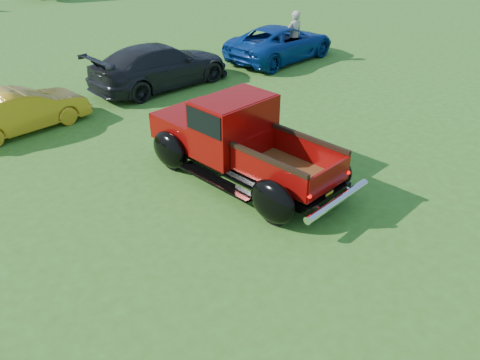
% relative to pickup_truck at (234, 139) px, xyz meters
% --- Properties ---
extents(ground, '(120.00, 120.00, 0.00)m').
position_rel_pickup_truck_xyz_m(ground, '(-1.73, -1.96, -0.90)').
color(ground, '#39661D').
rests_on(ground, ground).
extents(pickup_truck, '(2.98, 5.32, 1.89)m').
position_rel_pickup_truck_xyz_m(pickup_truck, '(0.00, 0.00, 0.00)').
color(pickup_truck, black).
rests_on(pickup_truck, ground).
extents(show_car_yellow, '(3.81, 1.84, 1.20)m').
position_rel_pickup_truck_xyz_m(show_car_yellow, '(-3.23, 5.66, -0.30)').
color(show_car_yellow, gold).
rests_on(show_car_yellow, ground).
extents(show_car_grey, '(5.36, 2.64, 1.50)m').
position_rel_pickup_truck_xyz_m(show_car_grey, '(1.77, 6.65, -0.15)').
color(show_car_grey, black).
rests_on(show_car_grey, ground).
extents(show_car_blue, '(5.35, 3.05, 1.41)m').
position_rel_pickup_truck_xyz_m(show_car_blue, '(7.43, 6.65, -0.19)').
color(show_car_blue, navy).
rests_on(show_car_blue, ground).
extents(spectator, '(0.76, 0.53, 2.00)m').
position_rel_pickup_truck_xyz_m(spectator, '(7.78, 6.27, 0.10)').
color(spectator, '#ADA396').
rests_on(spectator, ground).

